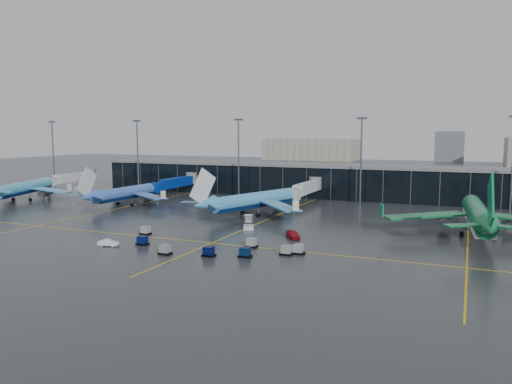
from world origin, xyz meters
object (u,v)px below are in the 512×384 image
at_px(airliner_arkefly, 128,185).
at_px(service_van_white, 108,243).
at_px(baggage_carts, 216,246).
at_px(service_van_red, 293,234).
at_px(airliner_klm_west, 24,180).
at_px(airliner_klm_near, 255,191).
at_px(airliner_aer_lingus, 478,202).
at_px(mobile_airstair, 249,226).

xyz_separation_m(airliner_arkefly, service_van_white, (30.44, -45.63, -5.03)).
bearing_deg(airliner_arkefly, baggage_carts, -37.80).
bearing_deg(service_van_red, airliner_klm_west, 132.04).
relative_size(airliner_klm_near, airliner_aer_lingus, 0.90).
bearing_deg(mobile_airstair, service_van_red, -47.05).
bearing_deg(airliner_klm_near, baggage_carts, -58.82).
relative_size(service_van_red, service_van_white, 1.24).
height_order(airliner_aer_lingus, service_van_red, airliner_aer_lingus).
distance_m(airliner_klm_near, airliner_aer_lingus, 52.33).
xyz_separation_m(airliner_klm_near, service_van_white, (-11.05, -43.46, -5.51)).
distance_m(airliner_arkefly, airliner_aer_lingus, 93.84).
distance_m(airliner_aer_lingus, baggage_carts, 54.66).
bearing_deg(service_van_red, mobile_airstair, 120.58).
bearing_deg(baggage_carts, service_van_white, -165.42).
bearing_deg(mobile_airstair, airliner_aer_lingus, -8.19).
height_order(airliner_arkefly, service_van_red, airliner_arkefly).
bearing_deg(airliner_klm_west, baggage_carts, -42.01).
height_order(airliner_klm_near, airliner_aer_lingus, airliner_aer_lingus).
bearing_deg(airliner_klm_near, airliner_klm_west, -159.82).
bearing_deg(baggage_carts, service_van_red, 57.72).
relative_size(airliner_klm_west, mobile_airstair, 10.53).
height_order(airliner_arkefly, service_van_white, airliner_arkefly).
bearing_deg(airliner_klm_near, airliner_arkefly, -164.66).
bearing_deg(airliner_aer_lingus, airliner_klm_near, 169.61).
bearing_deg(airliner_klm_near, service_van_white, -85.93).
relative_size(airliner_arkefly, airliner_klm_near, 0.92).
height_order(airliner_klm_near, baggage_carts, airliner_klm_near).
relative_size(airliner_klm_west, airliner_aer_lingus, 0.90).
xyz_separation_m(service_van_red, service_van_white, (-29.28, -20.18, -0.18)).
bearing_deg(mobile_airstair, airliner_arkefly, 133.70).
xyz_separation_m(airliner_klm_west, airliner_arkefly, (36.23, 4.67, -0.49)).
bearing_deg(service_van_white, service_van_red, -69.63).
xyz_separation_m(airliner_klm_near, airliner_aer_lingus, (52.03, -5.51, 0.72)).
bearing_deg(service_van_white, airliner_klm_west, 44.23).
distance_m(airliner_arkefly, service_van_white, 55.08).
bearing_deg(service_van_white, airliner_aer_lingus, -73.17).
distance_m(airliner_klm_west, airliner_klm_near, 77.76).
distance_m(airliner_arkefly, mobile_airstair, 51.92).
relative_size(airliner_klm_west, airliner_klm_near, 1.00).
xyz_separation_m(airliner_arkefly, service_van_red, (59.71, -25.45, -4.85)).
distance_m(baggage_carts, service_van_white, 20.44).
height_order(airliner_aer_lingus, mobile_airstair, airliner_aer_lingus).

